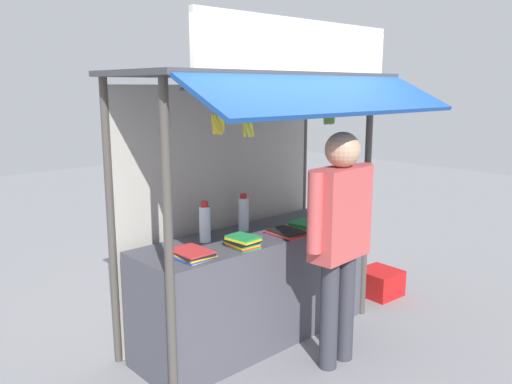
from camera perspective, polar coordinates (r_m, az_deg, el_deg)
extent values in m
plane|color=gray|center=(4.58, 0.00, -15.57)|extent=(20.00, 20.00, 0.00)
cube|color=#4C4C56|center=(4.40, 0.00, -10.31)|extent=(2.09, 0.65, 0.91)
cylinder|color=#4C4742|center=(3.34, -9.52, -6.30)|extent=(0.06, 0.06, 2.15)
cylinder|color=#4C4742|center=(4.77, 11.98, -1.00)|extent=(0.06, 0.06, 2.15)
cylinder|color=#4C4742|center=(3.97, -15.58, -3.67)|extent=(0.06, 0.06, 2.15)
cylinder|color=#4C4742|center=(5.23, 5.19, 0.31)|extent=(0.06, 0.06, 2.15)
cube|color=#B7B2A8|center=(4.53, -3.75, -1.74)|extent=(2.05, 0.04, 2.10)
cube|color=#3F3F44|center=(4.05, 0.44, 12.68)|extent=(2.29, 0.96, 0.04)
cube|color=#194799|center=(3.55, 8.65, 10.52)|extent=(2.25, 0.51, 0.26)
cube|color=white|center=(3.76, 5.11, 15.71)|extent=(1.88, 0.04, 0.35)
cylinder|color=#59544C|center=(3.78, 4.46, 11.22)|extent=(1.99, 0.02, 0.02)
cylinder|color=silver|center=(4.32, -1.34, -2.46)|extent=(0.09, 0.09, 0.28)
cylinder|color=red|center=(4.29, -1.35, -0.42)|extent=(0.06, 0.06, 0.04)
cylinder|color=silver|center=(4.03, -5.62, -3.53)|extent=(0.09, 0.09, 0.28)
cylinder|color=red|center=(3.99, -5.66, -1.33)|extent=(0.06, 0.06, 0.04)
cylinder|color=silver|center=(4.85, 6.47, -1.44)|extent=(0.06, 0.06, 0.20)
cylinder|color=white|center=(4.83, 6.50, -0.14)|extent=(0.04, 0.04, 0.03)
cube|color=black|center=(4.45, 5.56, -3.88)|extent=(0.24, 0.26, 0.01)
cube|color=yellow|center=(4.47, 5.53, -3.72)|extent=(0.25, 0.27, 0.01)
cube|color=green|center=(4.46, 5.61, -3.61)|extent=(0.23, 0.25, 0.01)
cube|color=green|center=(4.46, 5.53, -3.47)|extent=(0.25, 0.27, 0.01)
cube|color=green|center=(4.45, 5.60, -3.37)|extent=(0.25, 0.28, 0.01)
cube|color=purple|center=(4.23, 3.32, -4.66)|extent=(0.22, 0.30, 0.01)
cube|color=red|center=(4.21, 3.47, -4.61)|extent=(0.22, 0.30, 0.01)
cube|color=orange|center=(4.22, 3.30, -4.49)|extent=(0.21, 0.29, 0.01)
cube|color=red|center=(4.22, 3.27, -4.37)|extent=(0.22, 0.30, 0.01)
cube|color=black|center=(4.21, 3.34, -4.29)|extent=(0.22, 0.30, 0.01)
cube|color=white|center=(3.72, -7.16, -7.05)|extent=(0.24, 0.31, 0.01)
cube|color=blue|center=(3.71, -7.21, -6.96)|extent=(0.23, 0.31, 0.01)
cube|color=yellow|center=(3.70, -7.01, -6.78)|extent=(0.22, 0.30, 0.01)
cube|color=black|center=(3.70, -7.03, -6.60)|extent=(0.25, 0.32, 0.01)
cube|color=red|center=(3.70, -7.12, -6.42)|extent=(0.22, 0.30, 0.01)
cube|color=green|center=(3.90, -1.40, -6.02)|extent=(0.19, 0.25, 0.01)
cube|color=red|center=(3.89, -1.46, -5.87)|extent=(0.18, 0.24, 0.01)
cube|color=yellow|center=(3.89, -1.53, -5.69)|extent=(0.19, 0.24, 0.01)
cube|color=green|center=(3.89, -1.47, -5.57)|extent=(0.18, 0.23, 0.01)
cube|color=black|center=(3.88, -1.60, -5.46)|extent=(0.17, 0.23, 0.01)
cube|color=black|center=(3.89, -1.37, -5.28)|extent=(0.18, 0.24, 0.01)
cube|color=yellow|center=(3.87, -1.42, -5.20)|extent=(0.19, 0.24, 0.01)
cube|color=green|center=(3.88, -1.41, -4.94)|extent=(0.19, 0.24, 0.01)
cylinder|color=#332D23|center=(3.29, -4.24, 10.05)|extent=(0.01, 0.01, 0.10)
cylinder|color=olive|center=(3.29, -4.22, 8.82)|extent=(0.04, 0.04, 0.04)
ellipsoid|color=yellow|center=(3.31, -3.99, 7.46)|extent=(0.04, 0.06, 0.15)
ellipsoid|color=yellow|center=(3.32, -4.13, 7.53)|extent=(0.07, 0.07, 0.15)
ellipsoid|color=yellow|center=(3.32, -4.36, 7.52)|extent=(0.08, 0.05, 0.15)
ellipsoid|color=yellow|center=(3.31, -4.51, 7.48)|extent=(0.07, 0.05, 0.15)
ellipsoid|color=yellow|center=(3.29, -4.58, 7.48)|extent=(0.04, 0.08, 0.15)
ellipsoid|color=yellow|center=(3.28, -4.45, 7.48)|extent=(0.05, 0.08, 0.15)
ellipsoid|color=yellow|center=(3.28, -4.19, 7.46)|extent=(0.07, 0.06, 0.15)
ellipsoid|color=yellow|center=(3.29, -3.95, 7.46)|extent=(0.07, 0.04, 0.15)
ellipsoid|color=yellow|center=(3.30, -3.73, 7.52)|extent=(0.07, 0.07, 0.15)
cylinder|color=#332D23|center=(3.46, -0.88, 9.82)|extent=(0.01, 0.01, 0.14)
cylinder|color=olive|center=(3.46, -0.88, 8.33)|extent=(0.04, 0.04, 0.04)
ellipsoid|color=yellow|center=(3.47, -0.68, 7.08)|extent=(0.03, 0.06, 0.14)
ellipsoid|color=yellow|center=(3.49, -0.99, 7.13)|extent=(0.07, 0.05, 0.14)
ellipsoid|color=yellow|center=(3.46, -1.24, 7.10)|extent=(0.05, 0.07, 0.14)
ellipsoid|color=yellow|center=(3.44, -0.93, 7.08)|extent=(0.06, 0.07, 0.14)
ellipsoid|color=yellow|center=(3.45, -0.53, 7.10)|extent=(0.08, 0.04, 0.14)
cylinder|color=#332D23|center=(4.05, 8.00, 10.46)|extent=(0.01, 0.01, 0.07)
cylinder|color=olive|center=(4.06, 7.98, 9.68)|extent=(0.04, 0.04, 0.04)
ellipsoid|color=#719E3E|center=(4.08, 8.13, 8.44)|extent=(0.04, 0.08, 0.17)
ellipsoid|color=#719E3E|center=(4.08, 7.92, 8.46)|extent=(0.07, 0.07, 0.17)
ellipsoid|color=#719E3E|center=(4.07, 7.73, 8.44)|extent=(0.07, 0.04, 0.17)
ellipsoid|color=#719E3E|center=(4.06, 7.63, 8.43)|extent=(0.07, 0.06, 0.17)
ellipsoid|color=#719E3E|center=(4.04, 7.60, 8.46)|extent=(0.05, 0.09, 0.17)
ellipsoid|color=#719E3E|center=(4.03, 7.75, 8.44)|extent=(0.05, 0.09, 0.17)
ellipsoid|color=#719E3E|center=(4.03, 8.04, 8.43)|extent=(0.08, 0.07, 0.17)
ellipsoid|color=#719E3E|center=(4.04, 8.32, 8.45)|extent=(0.09, 0.04, 0.17)
ellipsoid|color=#719E3E|center=(4.06, 8.25, 8.42)|extent=(0.06, 0.07, 0.17)
cylinder|color=#383842|center=(4.00, 8.00, -13.17)|extent=(0.14, 0.14, 0.85)
cylinder|color=#383842|center=(4.14, 9.75, -12.34)|extent=(0.14, 0.14, 0.85)
cube|color=#CC4C4C|center=(3.82, 9.24, -2.30)|extent=(0.52, 0.25, 0.67)
cylinder|color=#CC4C4C|center=(3.60, 6.48, -2.26)|extent=(0.11, 0.11, 0.57)
cylinder|color=#CC4C4C|center=(4.03, 11.74, -0.94)|extent=(0.11, 0.11, 0.57)
sphere|color=tan|center=(3.74, 9.47, 4.60)|extent=(0.25, 0.25, 0.25)
cube|color=red|center=(5.51, 13.38, -9.62)|extent=(0.39, 0.39, 0.26)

